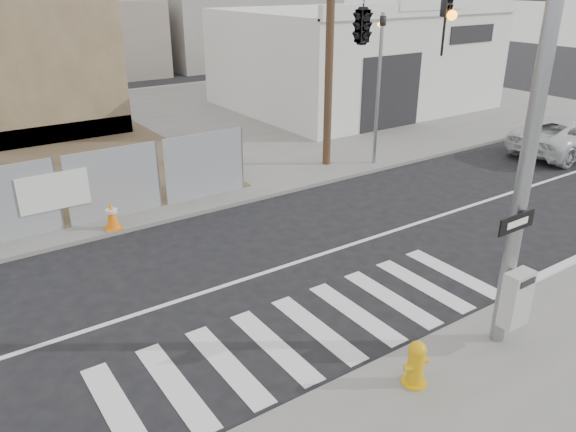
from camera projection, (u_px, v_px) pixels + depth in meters
ground at (251, 277)px, 12.95m from camera, size 100.00×100.00×0.00m
sidewalk_far at (79, 141)px, 23.54m from camera, size 50.00×20.00×0.12m
signal_pole at (410, 67)px, 10.82m from camera, size 0.96×5.87×7.00m
far_signal_pole at (380, 69)px, 19.23m from camera, size 0.16×0.20×5.60m
concrete_wall_right at (53, 60)px, 22.04m from camera, size 5.50×1.30×8.00m
auto_shop at (353, 58)px, 29.07m from camera, size 12.00×10.20×5.95m
utility_pole_right at (330, 16)px, 18.46m from camera, size 1.60×0.28×10.00m
fire_hydrant at (416, 363)px, 9.24m from camera, size 0.57×0.57×0.82m
suv at (568, 135)px, 21.79m from camera, size 5.23×2.48×1.44m
traffic_cone_d at (112, 215)px, 15.01m from camera, size 0.46×0.46×0.80m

